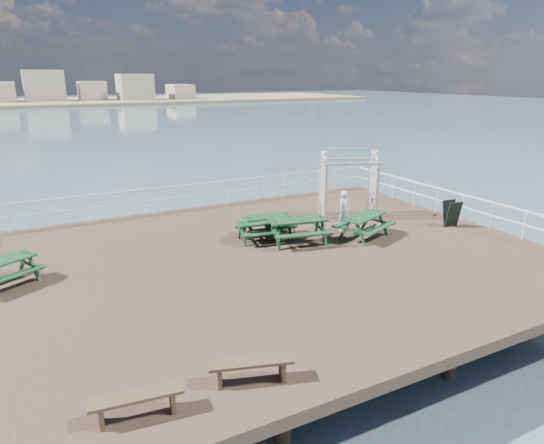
{
  "coord_description": "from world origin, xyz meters",
  "views": [
    {
      "loc": [
        -6.78,
        -13.1,
        5.68
      ],
      "look_at": [
        0.22,
        0.16,
        1.1
      ],
      "focal_mm": 32.0,
      "sensor_mm": 36.0,
      "label": 1
    }
  ],
  "objects_px": {
    "picnic_table_c": "(298,226)",
    "person": "(344,211)",
    "trellis_arbor": "(348,187)",
    "picnic_table_d": "(261,227)",
    "picnic_table_b": "(267,221)",
    "flat_bench_far": "(251,366)",
    "picnic_table_a": "(2,267)",
    "flat_bench_near": "(137,400)",
    "picnic_table_e": "(364,221)"
  },
  "relations": [
    {
      "from": "picnic_table_c",
      "to": "flat_bench_near",
      "type": "bearing_deg",
      "value": -126.08
    },
    {
      "from": "picnic_table_d",
      "to": "picnic_table_e",
      "type": "relative_size",
      "value": 0.78
    },
    {
      "from": "picnic_table_b",
      "to": "person",
      "type": "xyz_separation_m",
      "value": [
        2.86,
        -0.79,
        0.21
      ]
    },
    {
      "from": "picnic_table_e",
      "to": "picnic_table_d",
      "type": "bearing_deg",
      "value": 135.61
    },
    {
      "from": "picnic_table_d",
      "to": "flat_bench_near",
      "type": "relative_size",
      "value": 1.14
    },
    {
      "from": "picnic_table_a",
      "to": "person",
      "type": "relative_size",
      "value": 1.45
    },
    {
      "from": "picnic_table_e",
      "to": "flat_bench_near",
      "type": "height_order",
      "value": "picnic_table_e"
    },
    {
      "from": "picnic_table_b",
      "to": "picnic_table_d",
      "type": "xyz_separation_m",
      "value": [
        -0.44,
        -0.37,
        -0.04
      ]
    },
    {
      "from": "trellis_arbor",
      "to": "person",
      "type": "relative_size",
      "value": 1.86
    },
    {
      "from": "picnic_table_b",
      "to": "trellis_arbor",
      "type": "height_order",
      "value": "trellis_arbor"
    },
    {
      "from": "picnic_table_a",
      "to": "picnic_table_c",
      "type": "relative_size",
      "value": 0.96
    },
    {
      "from": "picnic_table_b",
      "to": "flat_bench_near",
      "type": "xyz_separation_m",
      "value": [
        -6.49,
        -7.71,
        -0.21
      ]
    },
    {
      "from": "picnic_table_d",
      "to": "trellis_arbor",
      "type": "bearing_deg",
      "value": 21.87
    },
    {
      "from": "picnic_table_a",
      "to": "picnic_table_d",
      "type": "bearing_deg",
      "value": -27.8
    },
    {
      "from": "trellis_arbor",
      "to": "flat_bench_near",
      "type": "bearing_deg",
      "value": -118.75
    },
    {
      "from": "picnic_table_d",
      "to": "flat_bench_near",
      "type": "xyz_separation_m",
      "value": [
        -6.04,
        -7.34,
        -0.17
      ]
    },
    {
      "from": "picnic_table_a",
      "to": "person",
      "type": "bearing_deg",
      "value": -30.14
    },
    {
      "from": "picnic_table_c",
      "to": "person",
      "type": "distance_m",
      "value": 2.31
    },
    {
      "from": "picnic_table_c",
      "to": "person",
      "type": "relative_size",
      "value": 1.5
    },
    {
      "from": "picnic_table_a",
      "to": "flat_bench_far",
      "type": "xyz_separation_m",
      "value": [
        4.21,
        -7.24,
        -0.2
      ]
    },
    {
      "from": "picnic_table_a",
      "to": "flat_bench_far",
      "type": "relative_size",
      "value": 1.32
    },
    {
      "from": "picnic_table_b",
      "to": "flat_bench_near",
      "type": "height_order",
      "value": "picnic_table_b"
    },
    {
      "from": "picnic_table_a",
      "to": "trellis_arbor",
      "type": "bearing_deg",
      "value": -23.52
    },
    {
      "from": "picnic_table_a",
      "to": "flat_bench_far",
      "type": "height_order",
      "value": "picnic_table_a"
    },
    {
      "from": "flat_bench_far",
      "to": "person",
      "type": "distance_m",
      "value": 9.98
    },
    {
      "from": "trellis_arbor",
      "to": "picnic_table_d",
      "type": "bearing_deg",
      "value": -144.59
    },
    {
      "from": "picnic_table_b",
      "to": "person",
      "type": "bearing_deg",
      "value": -10.32
    },
    {
      "from": "picnic_table_c",
      "to": "picnic_table_b",
      "type": "bearing_deg",
      "value": 127.63
    },
    {
      "from": "picnic_table_b",
      "to": "picnic_table_c",
      "type": "distance_m",
      "value": 1.33
    },
    {
      "from": "picnic_table_c",
      "to": "picnic_table_e",
      "type": "height_order",
      "value": "picnic_table_c"
    },
    {
      "from": "picnic_table_e",
      "to": "trellis_arbor",
      "type": "relative_size",
      "value": 0.84
    },
    {
      "from": "flat_bench_near",
      "to": "trellis_arbor",
      "type": "relative_size",
      "value": 0.57
    },
    {
      "from": "flat_bench_near",
      "to": "person",
      "type": "height_order",
      "value": "person"
    },
    {
      "from": "picnic_table_c",
      "to": "flat_bench_near",
      "type": "height_order",
      "value": "picnic_table_c"
    },
    {
      "from": "flat_bench_near",
      "to": "trellis_arbor",
      "type": "height_order",
      "value": "trellis_arbor"
    },
    {
      "from": "picnic_table_a",
      "to": "flat_bench_near",
      "type": "distance_m",
      "value": 7.53
    },
    {
      "from": "flat_bench_far",
      "to": "person",
      "type": "bearing_deg",
      "value": 61.07
    },
    {
      "from": "picnic_table_b",
      "to": "flat_bench_near",
      "type": "distance_m",
      "value": 10.08
    },
    {
      "from": "picnic_table_b",
      "to": "trellis_arbor",
      "type": "bearing_deg",
      "value": 13.97
    },
    {
      "from": "picnic_table_c",
      "to": "picnic_table_d",
      "type": "distance_m",
      "value": 1.33
    },
    {
      "from": "trellis_arbor",
      "to": "person",
      "type": "bearing_deg",
      "value": -107.29
    },
    {
      "from": "picnic_table_a",
      "to": "picnic_table_b",
      "type": "relative_size",
      "value": 1.17
    },
    {
      "from": "picnic_table_a",
      "to": "picnic_table_e",
      "type": "relative_size",
      "value": 0.93
    },
    {
      "from": "flat_bench_near",
      "to": "picnic_table_a",
      "type": "bearing_deg",
      "value": 112.81
    },
    {
      "from": "picnic_table_e",
      "to": "flat_bench_far",
      "type": "bearing_deg",
      "value": -163.27
    },
    {
      "from": "picnic_table_d",
      "to": "picnic_table_e",
      "type": "distance_m",
      "value": 3.76
    },
    {
      "from": "picnic_table_b",
      "to": "flat_bench_far",
      "type": "distance_m",
      "value": 8.84
    },
    {
      "from": "flat_bench_far",
      "to": "person",
      "type": "xyz_separation_m",
      "value": [
        7.18,
        6.92,
        0.41
      ]
    },
    {
      "from": "picnic_table_b",
      "to": "picnic_table_e",
      "type": "xyz_separation_m",
      "value": [
        3.03,
        -1.79,
        0.05
      ]
    },
    {
      "from": "trellis_arbor",
      "to": "picnic_table_b",
      "type": "bearing_deg",
      "value": -148.24
    }
  ]
}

